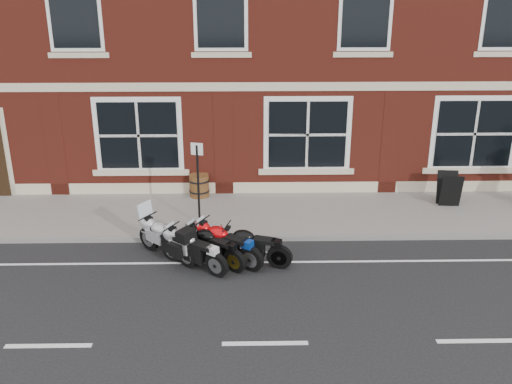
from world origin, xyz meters
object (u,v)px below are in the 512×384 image
moto_sport_black (213,244)px  barrel_planter (199,185)px  moto_sport_red (225,242)px  a_board_sign (449,189)px  moto_naked_black (250,244)px  parking_sign (198,178)px  moto_sport_silver (193,248)px  moto_touring_silver (167,237)px

moto_sport_black → barrel_planter: moto_sport_black is taller
moto_sport_red → a_board_sign: (6.38, 3.20, 0.09)m
moto_naked_black → parking_sign: parking_sign is taller
moto_sport_silver → a_board_sign: 7.90m
a_board_sign → barrel_planter: a_board_sign is taller
moto_sport_silver → parking_sign: bearing=36.5°
a_board_sign → moto_sport_silver: bearing=-149.0°
moto_sport_black → parking_sign: (-0.47, 2.00, 0.94)m
barrel_planter → moto_naked_black: bearing=-70.0°
moto_naked_black → moto_sport_black: bearing=105.7°
moto_sport_red → barrel_planter: moto_sport_red is taller
moto_sport_red → a_board_sign: bearing=-29.7°
moto_touring_silver → moto_sport_silver: moto_touring_silver is taller
moto_sport_red → parking_sign: size_ratio=0.78×
moto_sport_black → parking_sign: bearing=52.0°
barrel_planter → moto_sport_red: bearing=-77.3°
moto_touring_silver → moto_sport_silver: size_ratio=0.94×
moto_sport_red → moto_naked_black: 0.60m
a_board_sign → barrel_planter: bearing=178.3°
moto_touring_silver → parking_sign: parking_sign is taller
moto_sport_black → parking_sign: 2.26m
moto_sport_black → a_board_sign: size_ratio=1.58×
moto_touring_silver → moto_sport_black: 1.17m
parking_sign → moto_sport_red: bearing=-55.2°
moto_touring_silver → moto_sport_black: (1.12, -0.33, -0.04)m
parking_sign → barrel_planter: bearing=108.2°
moto_sport_black → moto_naked_black: size_ratio=0.82×
barrel_planter → parking_sign: size_ratio=0.30×
moto_sport_red → moto_naked_black: (0.60, -0.08, -0.02)m
moto_sport_red → parking_sign: 2.29m
moto_sport_red → barrel_planter: bearing=46.3°
parking_sign → a_board_sign: bearing=23.7°
moto_touring_silver → moto_sport_black: moto_touring_silver is taller
moto_sport_silver → moto_naked_black: bearing=-46.7°
moto_sport_red → parking_sign: parking_sign is taller
moto_sport_black → a_board_sign: bearing=-25.2°
moto_touring_silver → barrel_planter: size_ratio=2.28×
moto_sport_black → moto_touring_silver: bearing=112.4°
moto_sport_red → barrel_planter: 4.17m
moto_sport_red → moto_naked_black: moto_sport_red is taller
moto_touring_silver → barrel_planter: 3.80m
moto_sport_silver → moto_naked_black: (1.33, 0.17, -0.00)m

